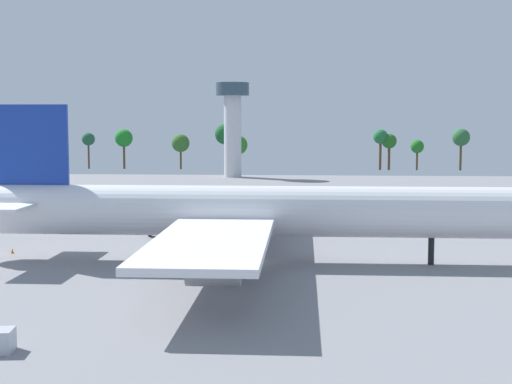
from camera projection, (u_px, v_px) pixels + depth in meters
ground_plane at (256, 262)px, 85.53m from camera, size 275.64×275.64×0.00m
cargo_airplane at (252, 212)px, 84.98m from camera, size 68.91×62.12×18.52m
maintenance_van at (163, 227)px, 105.59m from camera, size 3.81×5.07×2.41m
cargo_loader at (393, 213)px, 122.79m from camera, size 5.32×3.13×2.03m
safety_cone_tail at (12, 251)px, 91.42m from camera, size 0.42×0.42×0.61m
control_tower at (233, 119)px, 213.90m from camera, size 9.73×9.73×27.72m
tree_line_backdrop at (261, 140)px, 247.48m from camera, size 132.13×7.03×15.55m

